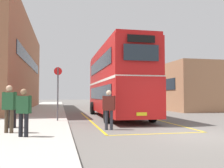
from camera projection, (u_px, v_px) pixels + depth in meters
ground_plane at (112, 111)px, 23.42m from camera, size 135.60×135.60×0.00m
sidewalk_left at (44, 110)px, 24.43m from camera, size 4.00×57.60×0.14m
brick_building_left at (1, 66)px, 26.09m from camera, size 6.08×23.48×9.35m
depot_building_right at (191, 88)px, 28.28m from camera, size 8.68×12.78×4.74m
double_decker_bus at (117, 81)px, 17.07m from camera, size 2.95×10.73×4.75m
single_deck_bus at (118, 95)px, 37.69m from camera, size 3.30×9.33×3.02m
pedestrian_boarding at (109, 107)px, 10.90m from camera, size 0.56×0.38×1.76m
pedestrian_waiting_near at (9, 105)px, 9.11m from camera, size 0.54×0.43×1.76m
pedestrian_waiting_far at (24, 109)px, 8.23m from camera, size 0.51×0.39×1.61m
litter_bin at (11, 118)px, 10.55m from camera, size 0.45×0.45×0.85m
bus_stop_sign at (58, 89)px, 13.53m from camera, size 0.44×0.09×2.94m
bay_marking_yellow at (124, 120)px, 15.02m from camera, size 4.35×12.72×0.01m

